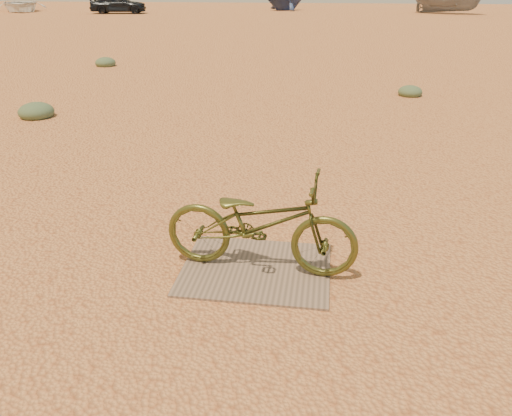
# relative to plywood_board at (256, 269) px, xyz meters

# --- Properties ---
(ground) EXTENTS (120.00, 120.00, 0.00)m
(ground) POSITION_rel_plywood_board_xyz_m (0.57, -0.36, -0.01)
(ground) COLOR tan
(ground) RESTS_ON ground
(plywood_board) EXTENTS (1.36, 1.10, 0.02)m
(plywood_board) POSITION_rel_plywood_board_xyz_m (0.00, 0.00, 0.00)
(plywood_board) COLOR #816653
(plywood_board) RESTS_ON ground
(bicycle) EXTENTS (1.79, 0.73, 0.92)m
(bicycle) POSITION_rel_plywood_board_xyz_m (0.04, 0.01, 0.47)
(bicycle) COLOR #46491D
(bicycle) RESTS_ON plywood_board
(car) EXTENTS (4.58, 2.47, 1.48)m
(car) POSITION_rel_plywood_board_xyz_m (-16.55, 37.09, 0.73)
(car) COLOR black
(car) RESTS_ON ground
(boat_near_left) EXTENTS (6.14, 6.85, 1.17)m
(boat_near_left) POSITION_rel_plywood_board_xyz_m (-25.84, 38.33, 0.57)
(boat_near_left) COLOR silver
(boat_near_left) RESTS_ON ground
(kale_a) EXTENTS (0.68, 0.68, 0.37)m
(kale_a) POSITION_rel_plywood_board_xyz_m (-5.09, 5.02, -0.01)
(kale_a) COLOR #5B704C
(kale_a) RESTS_ON ground
(kale_b) EXTENTS (0.55, 0.55, 0.30)m
(kale_b) POSITION_rel_plywood_board_xyz_m (2.45, 8.14, -0.01)
(kale_b) COLOR #5B704C
(kale_b) RESTS_ON ground
(kale_c) EXTENTS (0.63, 0.63, 0.35)m
(kale_c) POSITION_rel_plywood_board_xyz_m (-6.42, 11.31, -0.01)
(kale_c) COLOR #5B704C
(kale_c) RESTS_ON ground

